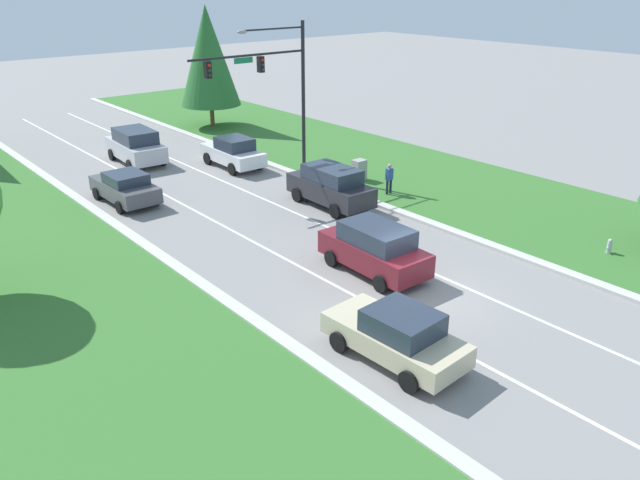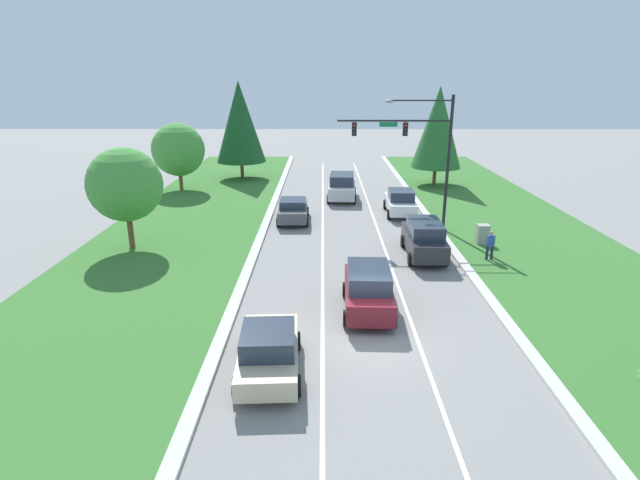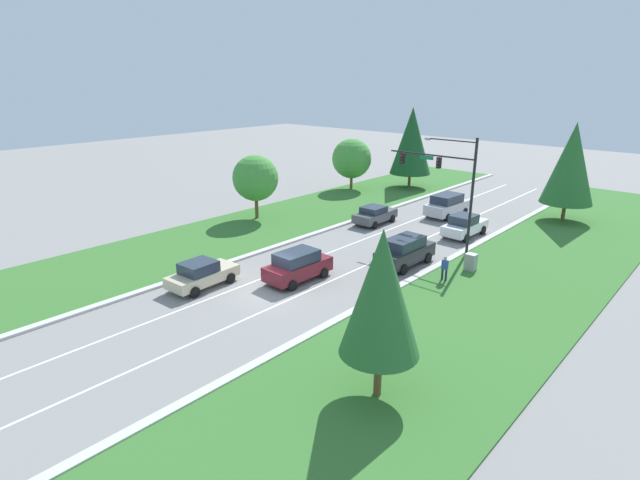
% 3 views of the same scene
% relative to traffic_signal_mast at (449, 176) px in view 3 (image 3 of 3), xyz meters
% --- Properties ---
extents(ground_plane, '(160.00, 160.00, 0.00)m').
position_rel_traffic_signal_mast_xyz_m(ground_plane, '(-4.10, -14.01, -5.59)').
color(ground_plane, gray).
extents(curb_strip_right, '(0.50, 90.00, 0.15)m').
position_rel_traffic_signal_mast_xyz_m(curb_strip_right, '(1.55, -14.01, -5.51)').
color(curb_strip_right, beige).
rests_on(curb_strip_right, ground_plane).
extents(curb_strip_left, '(0.50, 90.00, 0.15)m').
position_rel_traffic_signal_mast_xyz_m(curb_strip_left, '(-9.75, -14.01, -5.51)').
color(curb_strip_left, beige).
rests_on(curb_strip_left, ground_plane).
extents(grass_verge_right, '(10.00, 90.00, 0.08)m').
position_rel_traffic_signal_mast_xyz_m(grass_verge_right, '(6.80, -14.01, -5.55)').
color(grass_verge_right, '#38702D').
rests_on(grass_verge_right, ground_plane).
extents(grass_verge_left, '(10.00, 90.00, 0.08)m').
position_rel_traffic_signal_mast_xyz_m(grass_verge_left, '(-15.00, -14.01, -5.55)').
color(grass_verge_left, '#38702D').
rests_on(grass_verge_left, ground_plane).
extents(lane_stripe_inner_left, '(0.14, 81.00, 0.01)m').
position_rel_traffic_signal_mast_xyz_m(lane_stripe_inner_left, '(-5.90, -14.01, -5.58)').
color(lane_stripe_inner_left, white).
rests_on(lane_stripe_inner_left, ground_plane).
extents(lane_stripe_inner_right, '(0.14, 81.00, 0.01)m').
position_rel_traffic_signal_mast_xyz_m(lane_stripe_inner_right, '(-2.30, -14.01, -5.58)').
color(lane_stripe_inner_right, white).
rests_on(lane_stripe_inner_right, ground_plane).
extents(traffic_signal_mast, '(7.02, 0.41, 8.49)m').
position_rel_traffic_signal_mast_xyz_m(traffic_signal_mast, '(0.00, 0.00, 0.00)').
color(traffic_signal_mast, black).
rests_on(traffic_signal_mast, ground_plane).
extents(graphite_sedan, '(2.18, 4.44, 1.59)m').
position_rel_traffic_signal_mast_xyz_m(graphite_sedan, '(-7.94, 2.17, -4.77)').
color(graphite_sedan, '#4C4C51').
rests_on(graphite_sedan, ground_plane).
extents(white_sedan, '(2.17, 4.71, 1.83)m').
position_rel_traffic_signal_mast_xyz_m(white_sedan, '(-0.30, 4.02, -4.67)').
color(white_sedan, white).
rests_on(white_sedan, ground_plane).
extents(burgundy_suv, '(2.22, 4.63, 1.96)m').
position_rel_traffic_signal_mast_xyz_m(burgundy_suv, '(-3.98, -11.69, -4.58)').
color(burgundy_suv, maroon).
rests_on(burgundy_suv, ground_plane).
extents(champagne_sedan, '(2.29, 4.56, 1.68)m').
position_rel_traffic_signal_mast_xyz_m(champagne_sedan, '(-7.69, -16.38, -4.75)').
color(champagne_sedan, beige).
rests_on(champagne_sedan, ground_plane).
extents(charcoal_suv, '(2.17, 4.92, 2.03)m').
position_rel_traffic_signal_mast_xyz_m(charcoal_suv, '(-0.31, -4.89, -4.53)').
color(charcoal_suv, '#28282D').
rests_on(charcoal_suv, ground_plane).
extents(silver_suv, '(2.48, 4.99, 2.09)m').
position_rel_traffic_signal_mast_xyz_m(silver_suv, '(-4.35, 8.64, -4.51)').
color(silver_suv, silver).
rests_on(silver_suv, ground_plane).
extents(utility_cabinet, '(0.70, 0.60, 1.22)m').
position_rel_traffic_signal_mast_xyz_m(utility_cabinet, '(3.56, -2.83, -4.98)').
color(utility_cabinet, '#9E9E99').
rests_on(utility_cabinet, ground_plane).
extents(pedestrian, '(0.40, 0.23, 1.69)m').
position_rel_traffic_signal_mast_xyz_m(pedestrian, '(3.11, -5.60, -4.65)').
color(pedestrian, '#232842').
rests_on(pedestrian, ground_plane).
extents(fire_hydrant, '(0.34, 0.20, 0.70)m').
position_rel_traffic_signal_mast_xyz_m(fire_hydrant, '(4.63, -16.77, -5.24)').
color(fire_hydrant, '#B7B7BC').
rests_on(fire_hydrant, ground_plane).
extents(conifer_near_right_tree, '(3.22, 3.22, 7.18)m').
position_rel_traffic_signal_mast_xyz_m(conifer_near_right_tree, '(6.95, -18.27, -1.00)').
color(conifer_near_right_tree, brown).
rests_on(conifer_near_right_tree, ground_plane).
extents(oak_near_left_tree, '(4.48, 4.48, 5.80)m').
position_rel_traffic_signal_mast_xyz_m(oak_near_left_tree, '(-18.29, 11.90, -2.03)').
color(oak_near_left_tree, brown).
rests_on(oak_near_left_tree, ground_plane).
extents(conifer_far_right_tree, '(4.43, 4.43, 8.79)m').
position_rel_traffic_signal_mast_xyz_m(conifer_far_right_tree, '(4.30, 14.11, -0.35)').
color(conifer_far_right_tree, brown).
rests_on(conifer_far_right_tree, ground_plane).
extents(oak_far_left_tree, '(4.13, 4.13, 5.85)m').
position_rel_traffic_signal_mast_xyz_m(oak_far_left_tree, '(-16.91, -3.76, -1.80)').
color(oak_far_left_tree, brown).
rests_on(oak_far_left_tree, ground_plane).
extents(conifer_mid_left_tree, '(4.69, 4.69, 9.21)m').
position_rel_traffic_signal_mast_xyz_m(conifer_mid_left_tree, '(-13.73, 17.08, -0.13)').
color(conifer_mid_left_tree, brown).
rests_on(conifer_mid_left_tree, ground_plane).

